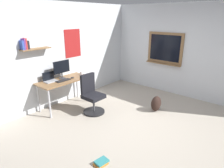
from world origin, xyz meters
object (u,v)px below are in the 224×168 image
at_px(laptop, 50,79).
at_px(book_stack_on_floor, 101,163).
at_px(computer_mouse, 72,78).
at_px(office_chair, 92,96).
at_px(backpack, 156,104).
at_px(coffee_mug, 81,73).
at_px(keyboard, 63,80).
at_px(monitor_primary, 62,68).
at_px(desk, 64,83).

relative_size(laptop, book_stack_on_floor, 1.24).
relative_size(laptop, computer_mouse, 2.98).
xyz_separation_m(office_chair, backpack, (1.07, -1.17, -0.21)).
bearing_deg(coffee_mug, book_stack_on_floor, -125.02).
relative_size(laptop, coffee_mug, 3.37).
xyz_separation_m(office_chair, keyboard, (-0.31, 0.67, 0.34)).
distance_m(office_chair, coffee_mug, 0.87).
bearing_deg(office_chair, monitor_primary, 104.15).
distance_m(laptop, coffee_mug, 0.88).
height_order(coffee_mug, backpack, coffee_mug).
xyz_separation_m(keyboard, computer_mouse, (0.28, 0.00, 0.01)).
xyz_separation_m(desk, book_stack_on_floor, (-0.95, -2.18, -0.62)).
bearing_deg(laptop, backpack, -51.95).
distance_m(laptop, monitor_primary, 0.40).
relative_size(monitor_primary, coffee_mug, 5.04).
bearing_deg(desk, book_stack_on_floor, -113.53).
height_order(office_chair, book_stack_on_floor, office_chair).
bearing_deg(book_stack_on_floor, backpack, 6.81).
relative_size(coffee_mug, backpack, 0.24).
bearing_deg(keyboard, coffee_mug, 4.54).
bearing_deg(coffee_mug, computer_mouse, -171.85).
distance_m(desk, laptop, 0.36).
relative_size(laptop, keyboard, 0.84).
bearing_deg(backpack, keyboard, 126.84).
distance_m(monitor_primary, keyboard, 0.33).
relative_size(computer_mouse, coffee_mug, 1.13).
height_order(desk, office_chair, office_chair).
height_order(monitor_primary, computer_mouse, monitor_primary).
height_order(keyboard, coffee_mug, coffee_mug).
relative_size(monitor_primary, book_stack_on_floor, 1.86).
distance_m(keyboard, backpack, 2.37).
height_order(laptop, backpack, laptop).
bearing_deg(laptop, book_stack_on_floor, -105.67).
distance_m(laptop, backpack, 2.68).
relative_size(keyboard, computer_mouse, 3.56).
xyz_separation_m(desk, computer_mouse, (0.21, -0.07, 0.10)).
height_order(backpack, book_stack_on_floor, backpack).
relative_size(monitor_primary, backpack, 1.20).
relative_size(office_chair, computer_mouse, 9.13).
bearing_deg(book_stack_on_floor, laptop, 74.33).
bearing_deg(backpack, office_chair, 132.37).
bearing_deg(keyboard, book_stack_on_floor, -112.75).
distance_m(office_chair, monitor_primary, 1.05).
relative_size(office_chair, monitor_primary, 2.05).
bearing_deg(coffee_mug, laptop, 169.00).
bearing_deg(keyboard, desk, 48.17).
distance_m(monitor_primary, backpack, 2.52).
xyz_separation_m(office_chair, laptop, (-0.54, 0.89, 0.39)).
bearing_deg(monitor_primary, keyboard, -120.45).
distance_m(monitor_primary, book_stack_on_floor, 2.67).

